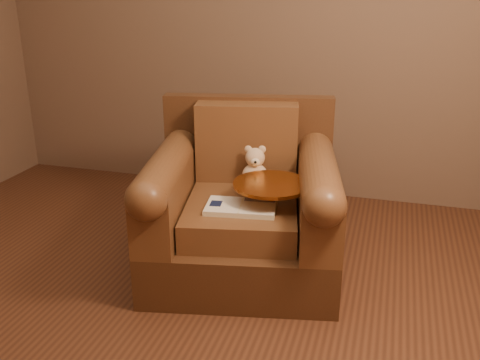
# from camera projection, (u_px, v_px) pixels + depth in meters

# --- Properties ---
(floor) EXTENTS (4.00, 4.00, 0.00)m
(floor) POSITION_uv_depth(u_px,v_px,m) (135.00, 323.00, 2.67)
(floor) COLOR #57301E
(floor) RESTS_ON ground
(armchair) EXTENTS (1.22, 1.18, 0.94)m
(armchair) POSITION_uv_depth(u_px,v_px,m) (243.00, 208.00, 3.10)
(armchair) COLOR #4C2D19
(armchair) RESTS_ON floor
(teddy_bear) EXTENTS (0.19, 0.22, 0.27)m
(teddy_bear) POSITION_uv_depth(u_px,v_px,m) (255.00, 173.00, 3.11)
(teddy_bear) COLOR beige
(teddy_bear) RESTS_ON armchair
(guidebook) EXTENTS (0.40, 0.28, 0.03)m
(guidebook) POSITION_uv_depth(u_px,v_px,m) (241.00, 207.00, 2.86)
(guidebook) COLOR beige
(guidebook) RESTS_ON armchair
(side_table) EXTENTS (0.42, 0.42, 0.58)m
(side_table) POSITION_uv_depth(u_px,v_px,m) (270.00, 228.00, 2.97)
(side_table) COLOR #BC7933
(side_table) RESTS_ON floor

